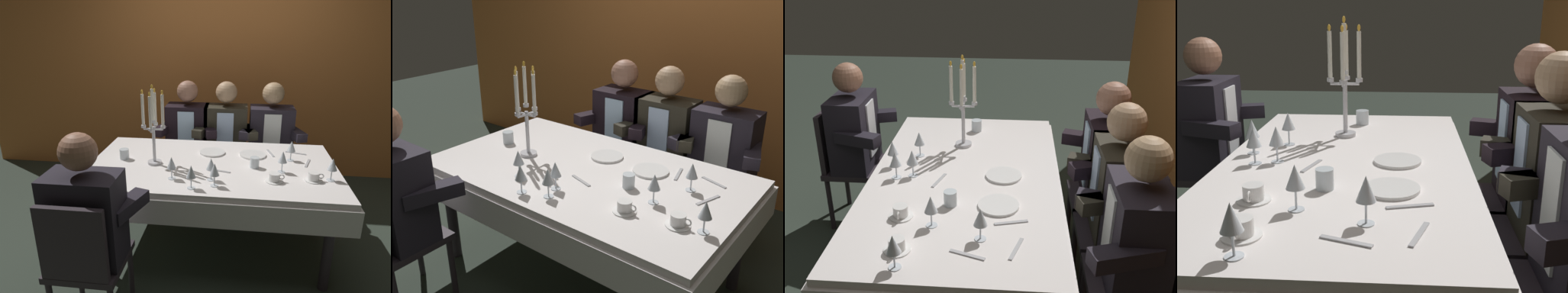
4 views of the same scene
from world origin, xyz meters
The scene contains 24 objects.
ground_plane centered at (0.00, 0.00, 0.00)m, with size 12.00×12.00×0.00m, color #2F392F.
dining_table centered at (0.00, 0.00, 0.62)m, with size 1.94×1.14×0.74m.
candelabra centered at (-0.45, -0.05, 1.04)m, with size 0.19×0.19×0.62m.
dinner_plate_0 centered at (-0.02, 0.23, 0.75)m, with size 0.21×0.21×0.01m, color white.
dinner_plate_1 centered at (0.32, 0.22, 0.75)m, with size 0.22×0.22×0.01m, color white.
wine_glass_0 centered at (0.61, 0.14, 0.85)m, with size 0.07×0.07×0.16m.
wine_glass_1 centered at (-0.26, -0.31, 0.86)m, with size 0.07×0.07×0.16m.
wine_glass_2 centered at (0.52, -0.10, 0.86)m, with size 0.07×0.07×0.16m.
wine_glass_3 centered at (0.05, -0.39, 0.85)m, with size 0.07×0.07×0.16m.
wine_glass_4 centered at (0.85, -0.20, 0.85)m, with size 0.07×0.07×0.16m.
wine_glass_5 centered at (0.01, -0.30, 0.85)m, with size 0.07×0.07×0.16m.
wine_glass_6 centered at (-0.10, -0.45, 0.85)m, with size 0.07×0.07×0.16m.
water_tumbler_0 centered at (0.32, -0.04, 0.78)m, with size 0.07×0.07×0.08m, color silver.
water_tumbler_1 centered at (-0.71, 0.02, 0.78)m, with size 0.07×0.07×0.08m, color silver.
coffee_cup_0 centered at (0.45, -0.27, 0.77)m, with size 0.13×0.12×0.06m.
coffee_cup_1 centered at (0.73, -0.22, 0.77)m, with size 0.13×0.12×0.06m.
spoon_0 centered at (0.74, 0.10, 0.74)m, with size 0.17×0.02×0.01m, color #B7B7BC.
spoon_1 centered at (0.07, -0.14, 0.74)m, with size 0.17×0.02×0.01m, color #B7B7BC.
spoon_2 centered at (0.47, 0.29, 0.74)m, with size 0.17×0.02×0.01m, color #B7B7BC.
spoon_3 centered at (0.68, 0.31, 0.74)m, with size 0.17×0.02×0.01m, color #B7B7BC.
seated_diner_0 centered at (-0.65, -0.89, 0.74)m, with size 0.63×0.48×1.24m.
seated_diner_1 centered at (-0.32, 0.89, 0.74)m, with size 0.63×0.48×1.24m.
seated_diner_2 centered at (0.06, 0.89, 0.74)m, with size 0.63×0.48×1.24m.
seated_diner_3 centered at (0.51, 0.89, 0.74)m, with size 0.63×0.48×1.24m.
Camera 3 is at (2.40, 0.28, 2.02)m, focal length 42.70 mm.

